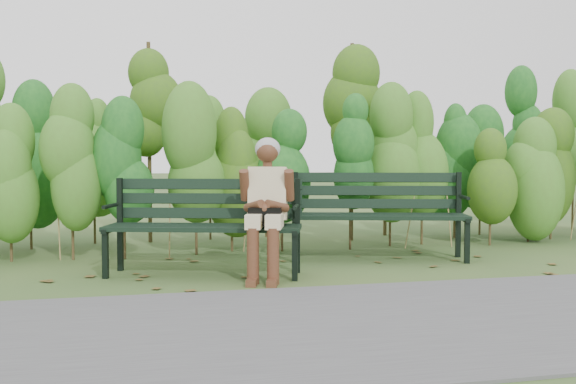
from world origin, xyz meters
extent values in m
plane|color=#325226|center=(0.00, 0.00, 0.00)|extent=(80.00, 80.00, 0.00)
cube|color=#474749|center=(0.00, -2.20, 0.01)|extent=(60.00, 2.50, 0.01)
cylinder|color=#47381E|center=(-2.75, 1.30, 0.40)|extent=(0.03, 0.03, 0.80)
ellipsoid|color=#3A5F1F|center=(-2.75, 1.30, 1.04)|extent=(0.64, 0.64, 1.44)
cylinder|color=#47381E|center=(-2.14, 1.30, 0.40)|extent=(0.03, 0.03, 0.80)
ellipsoid|color=#3A5F1F|center=(-2.14, 1.30, 1.04)|extent=(0.64, 0.64, 1.44)
cylinder|color=#47381E|center=(-1.53, 1.30, 0.40)|extent=(0.03, 0.03, 0.80)
ellipsoid|color=#3A5F1F|center=(-1.53, 1.30, 1.04)|extent=(0.64, 0.64, 1.44)
cylinder|color=#47381E|center=(-0.92, 1.30, 0.40)|extent=(0.03, 0.03, 0.80)
ellipsoid|color=#3A5F1F|center=(-0.92, 1.30, 1.04)|extent=(0.64, 0.64, 1.44)
cylinder|color=#47381E|center=(-0.31, 1.30, 0.40)|extent=(0.03, 0.03, 0.80)
ellipsoid|color=#3A5F1F|center=(-0.31, 1.30, 1.04)|extent=(0.64, 0.64, 1.44)
cylinder|color=#47381E|center=(0.31, 1.30, 0.40)|extent=(0.03, 0.03, 0.80)
ellipsoid|color=#3A5F1F|center=(0.31, 1.30, 1.04)|extent=(0.64, 0.64, 1.44)
cylinder|color=#47381E|center=(0.92, 1.30, 0.40)|extent=(0.03, 0.03, 0.80)
ellipsoid|color=#3A5F1F|center=(0.92, 1.30, 1.04)|extent=(0.64, 0.64, 1.44)
cylinder|color=#47381E|center=(1.53, 1.30, 0.40)|extent=(0.03, 0.03, 0.80)
ellipsoid|color=#3A5F1F|center=(1.53, 1.30, 1.04)|extent=(0.64, 0.64, 1.44)
cylinder|color=#47381E|center=(2.14, 1.30, 0.40)|extent=(0.03, 0.03, 0.80)
ellipsoid|color=#3A5F1F|center=(2.14, 1.30, 1.04)|extent=(0.64, 0.64, 1.44)
cylinder|color=#47381E|center=(2.75, 1.30, 0.40)|extent=(0.03, 0.03, 0.80)
ellipsoid|color=#3A5F1F|center=(2.75, 1.30, 1.04)|extent=(0.64, 0.64, 1.44)
cylinder|color=#47381E|center=(3.36, 1.30, 0.40)|extent=(0.03, 0.03, 0.80)
ellipsoid|color=#3A5F1F|center=(3.36, 1.30, 1.04)|extent=(0.64, 0.64, 1.44)
cylinder|color=#47381E|center=(3.98, 1.30, 0.40)|extent=(0.03, 0.03, 0.80)
ellipsoid|color=#3A5F1F|center=(3.98, 1.30, 1.04)|extent=(0.64, 0.64, 1.44)
cylinder|color=#47381E|center=(-2.69, 2.30, 0.55)|extent=(0.04, 0.04, 1.10)
ellipsoid|color=#1B561F|center=(-2.69, 2.30, 1.43)|extent=(0.70, 0.70, 1.98)
cylinder|color=#47381E|center=(-1.92, 2.30, 0.55)|extent=(0.04, 0.04, 1.10)
ellipsoid|color=#1B561F|center=(-1.92, 2.30, 1.43)|extent=(0.70, 0.70, 1.98)
cylinder|color=#47381E|center=(-1.15, 2.30, 0.55)|extent=(0.04, 0.04, 1.10)
ellipsoid|color=#1B561F|center=(-1.15, 2.30, 1.43)|extent=(0.70, 0.70, 1.98)
cylinder|color=#47381E|center=(-0.38, 2.30, 0.55)|extent=(0.04, 0.04, 1.10)
ellipsoid|color=#1B561F|center=(-0.38, 2.30, 1.43)|extent=(0.70, 0.70, 1.98)
cylinder|color=#47381E|center=(0.38, 2.30, 0.55)|extent=(0.04, 0.04, 1.10)
ellipsoid|color=#1B561F|center=(0.38, 2.30, 1.43)|extent=(0.70, 0.70, 1.98)
cylinder|color=#47381E|center=(1.15, 2.30, 0.55)|extent=(0.04, 0.04, 1.10)
ellipsoid|color=#1B561F|center=(1.15, 2.30, 1.43)|extent=(0.70, 0.70, 1.98)
cylinder|color=#47381E|center=(1.92, 2.30, 0.55)|extent=(0.04, 0.04, 1.10)
ellipsoid|color=#1B561F|center=(1.92, 2.30, 1.43)|extent=(0.70, 0.70, 1.98)
cylinder|color=#47381E|center=(2.69, 2.30, 0.55)|extent=(0.04, 0.04, 1.10)
ellipsoid|color=#1B561F|center=(2.69, 2.30, 1.43)|extent=(0.70, 0.70, 1.98)
cylinder|color=#47381E|center=(3.46, 2.30, 0.55)|extent=(0.04, 0.04, 1.10)
ellipsoid|color=#1B561F|center=(3.46, 2.30, 1.43)|extent=(0.70, 0.70, 1.98)
cylinder|color=#47381E|center=(4.22, 2.30, 0.55)|extent=(0.04, 0.04, 1.10)
ellipsoid|color=#1B561F|center=(4.22, 2.30, 1.43)|extent=(0.70, 0.70, 1.98)
cube|color=brown|center=(-1.02, -0.69, 0.00)|extent=(0.11, 0.10, 0.01)
cube|color=brown|center=(-0.33, 0.60, 0.00)|extent=(0.11, 0.09, 0.01)
cube|color=brown|center=(1.75, 0.48, 0.00)|extent=(0.10, 0.11, 0.01)
cube|color=brown|center=(1.44, -1.08, 0.00)|extent=(0.11, 0.11, 0.01)
cube|color=brown|center=(-1.00, 0.07, 0.00)|extent=(0.07, 0.09, 0.01)
cube|color=brown|center=(-1.20, -0.22, 0.00)|extent=(0.10, 0.11, 0.01)
cube|color=brown|center=(-2.72, 0.81, 0.00)|extent=(0.11, 0.10, 0.01)
cube|color=brown|center=(-2.58, 0.08, 0.00)|extent=(0.11, 0.11, 0.01)
cube|color=brown|center=(2.44, -0.23, 0.00)|extent=(0.09, 0.07, 0.01)
cube|color=brown|center=(-0.95, -0.65, 0.00)|extent=(0.11, 0.11, 0.01)
cube|color=brown|center=(-2.37, -0.32, 0.00)|extent=(0.10, 0.11, 0.01)
cube|color=brown|center=(-2.33, -1.16, 0.00)|extent=(0.11, 0.11, 0.01)
cube|color=brown|center=(-2.29, 0.38, 0.00)|extent=(0.11, 0.11, 0.01)
cube|color=brown|center=(-2.15, -0.15, 0.00)|extent=(0.11, 0.10, 0.01)
cube|color=brown|center=(0.58, -1.13, 0.00)|extent=(0.11, 0.11, 0.01)
cube|color=brown|center=(1.75, -1.01, 0.00)|extent=(0.11, 0.10, 0.01)
cube|color=brown|center=(0.14, -0.42, 0.00)|extent=(0.10, 0.11, 0.01)
cube|color=brown|center=(-1.92, 0.24, 0.00)|extent=(0.09, 0.11, 0.01)
cube|color=brown|center=(-0.52, -1.17, 0.00)|extent=(0.11, 0.11, 0.01)
cube|color=brown|center=(1.03, 0.13, 0.00)|extent=(0.11, 0.10, 0.01)
cube|color=brown|center=(0.66, -0.41, 0.00)|extent=(0.11, 0.11, 0.01)
cube|color=brown|center=(1.46, 0.27, 0.00)|extent=(0.11, 0.11, 0.01)
cube|color=brown|center=(1.12, 0.25, 0.00)|extent=(0.09, 0.11, 0.01)
cube|color=brown|center=(-0.65, 0.93, 0.00)|extent=(0.11, 0.11, 0.01)
cube|color=brown|center=(1.45, -0.24, 0.00)|extent=(0.10, 0.08, 0.01)
cube|color=brown|center=(-0.10, 0.16, 0.00)|extent=(0.10, 0.08, 0.01)
cube|color=brown|center=(0.07, 0.33, 0.00)|extent=(0.11, 0.10, 0.01)
cube|color=black|center=(-0.98, -0.29, 0.45)|extent=(1.76, 0.65, 0.04)
cube|color=black|center=(-0.94, -0.17, 0.45)|extent=(1.76, 0.65, 0.04)
cube|color=black|center=(-0.91, -0.05, 0.45)|extent=(1.76, 0.65, 0.04)
cube|color=black|center=(-0.87, 0.07, 0.45)|extent=(1.76, 0.65, 0.04)
cube|color=black|center=(-0.84, 0.16, 0.56)|extent=(1.75, 0.60, 0.11)
cube|color=black|center=(-0.83, 0.17, 0.71)|extent=(1.75, 0.60, 0.11)
cube|color=black|center=(-0.83, 0.19, 0.85)|extent=(1.75, 0.60, 0.11)
cube|color=black|center=(-1.81, -0.04, 0.23)|extent=(0.06, 0.06, 0.45)
cube|color=black|center=(-1.68, 0.37, 0.45)|extent=(0.06, 0.06, 0.91)
cube|color=black|center=(-1.75, 0.15, 0.43)|extent=(0.20, 0.50, 0.04)
cylinder|color=black|center=(-1.77, 0.10, 0.65)|extent=(0.15, 0.37, 0.04)
cube|color=black|center=(-0.16, -0.56, 0.23)|extent=(0.06, 0.06, 0.45)
cube|color=black|center=(-0.03, -0.15, 0.45)|extent=(0.06, 0.06, 0.91)
cube|color=black|center=(-0.10, -0.37, 0.43)|extent=(0.20, 0.50, 0.04)
cylinder|color=black|center=(-0.11, -0.42, 0.65)|extent=(0.15, 0.37, 0.04)
cube|color=black|center=(0.97, 0.24, 0.47)|extent=(1.84, 0.63, 0.04)
cube|color=black|center=(1.01, 0.37, 0.47)|extent=(1.84, 0.63, 0.04)
cube|color=black|center=(1.04, 0.49, 0.47)|extent=(1.84, 0.63, 0.04)
cube|color=black|center=(1.08, 0.62, 0.47)|extent=(1.84, 0.63, 0.04)
cube|color=black|center=(1.11, 0.71, 0.59)|extent=(1.83, 0.58, 0.11)
cube|color=black|center=(1.11, 0.73, 0.73)|extent=(1.83, 0.58, 0.11)
cube|color=black|center=(1.11, 0.74, 0.88)|extent=(1.83, 0.58, 0.11)
cube|color=black|center=(0.10, 0.47, 0.24)|extent=(0.06, 0.06, 0.47)
cube|color=black|center=(0.23, 0.91, 0.47)|extent=(0.06, 0.06, 0.94)
cube|color=black|center=(0.16, 0.68, 0.45)|extent=(0.19, 0.52, 0.04)
cylinder|color=black|center=(0.14, 0.63, 0.68)|extent=(0.14, 0.39, 0.04)
cube|color=black|center=(1.83, -0.02, 0.24)|extent=(0.06, 0.06, 0.47)
cube|color=black|center=(1.96, 0.41, 0.47)|extent=(0.06, 0.06, 0.94)
cube|color=black|center=(1.89, 0.18, 0.45)|extent=(0.19, 0.52, 0.04)
cylinder|color=black|center=(1.88, 0.13, 0.68)|extent=(0.14, 0.39, 0.04)
cube|color=beige|center=(-0.50, -0.46, 0.54)|extent=(0.25, 0.43, 0.13)
cube|color=beige|center=(-0.33, -0.51, 0.54)|extent=(0.25, 0.43, 0.13)
cylinder|color=#532E1C|center=(-0.55, -0.62, 0.25)|extent=(0.14, 0.14, 0.49)
cylinder|color=#532E1C|center=(-0.38, -0.67, 0.25)|extent=(0.14, 0.14, 0.49)
cube|color=#532E1C|center=(-0.57, -0.70, 0.03)|extent=(0.14, 0.21, 0.06)
cube|color=#532E1C|center=(-0.41, -0.75, 0.03)|extent=(0.14, 0.21, 0.06)
cube|color=beige|center=(-0.34, -0.24, 0.77)|extent=(0.41, 0.34, 0.51)
cylinder|color=#532E1C|center=(-0.34, -0.25, 1.03)|extent=(0.09, 0.09, 0.10)
sphere|color=#532E1C|center=(-0.34, -0.26, 1.16)|extent=(0.21, 0.21, 0.21)
ellipsoid|color=gray|center=(-0.34, -0.24, 1.18)|extent=(0.24, 0.23, 0.21)
cylinder|color=#532E1C|center=(-0.56, -0.25, 0.85)|extent=(0.15, 0.22, 0.30)
cylinder|color=#532E1C|center=(-0.16, -0.37, 0.85)|extent=(0.15, 0.22, 0.30)
cylinder|color=#532E1C|center=(-0.50, -0.40, 0.67)|extent=(0.17, 0.28, 0.13)
cylinder|color=#532E1C|center=(-0.30, -0.46, 0.67)|extent=(0.26, 0.22, 0.13)
sphere|color=#532E1C|center=(-0.42, -0.49, 0.65)|extent=(0.11, 0.11, 0.11)
cube|color=black|center=(-0.41, -0.48, 0.58)|extent=(0.32, 0.20, 0.16)
camera|label=1|loc=(-1.62, -6.36, 1.11)|focal=42.00mm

